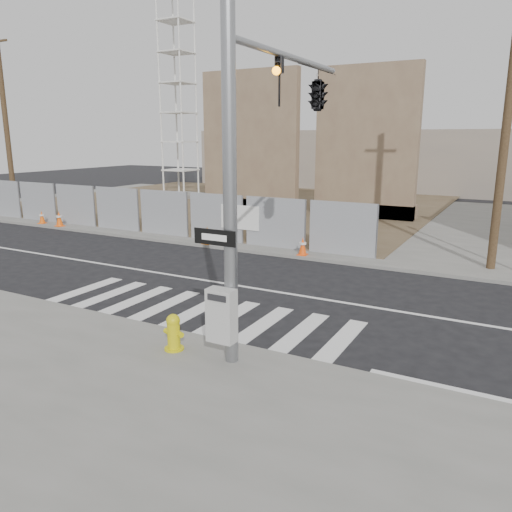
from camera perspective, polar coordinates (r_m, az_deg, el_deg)
The scene contains 14 objects.
ground at distance 15.25m, azimuth -1.47°, elevation -3.51°, with size 100.00×100.00×0.00m, color black.
sidewalk_far at distance 27.96m, azimuth 13.01°, elevation 4.08°, with size 50.00×20.00×0.12m, color slate.
signal_pole at distance 11.63m, azimuth 4.24°, elevation 15.06°, with size 0.96×5.87×7.00m.
chain_link_fence at distance 24.92m, azimuth -15.91°, elevation 5.27°, with size 24.60×0.04×2.00m, color gray.
concrete_wall_left at distance 29.44m, azimuth -0.62°, elevation 11.37°, with size 6.00×1.30×8.00m.
concrete_wall_right at distance 27.85m, azimuth 12.42°, elevation 10.94°, with size 5.50×1.30×8.00m.
crane_tower at distance 37.36m, azimuth -9.00°, elevation 20.33°, with size 2.60×2.60×18.15m.
utility_pole_left at distance 31.13m, azimuth -26.69°, elevation 13.46°, with size 1.60×0.28×10.00m.
utility_pole_right at distance 18.16m, azimuth 26.85°, elevation 14.45°, with size 1.60×0.28×10.00m.
fire_hydrant at distance 10.60m, azimuth -9.40°, elevation -8.58°, with size 0.53×0.53×0.78m.
traffic_cone_a at distance 27.89m, azimuth -23.28°, elevation 4.11°, with size 0.40×0.40×0.67m.
traffic_cone_b at distance 26.65m, azimuth -21.57°, elevation 3.98°, with size 0.47×0.47×0.76m.
traffic_cone_c at distance 20.74m, azimuth -5.58°, elevation 2.36°, with size 0.42×0.42×0.74m.
traffic_cone_d at distance 18.78m, azimuth 5.35°, elevation 1.12°, with size 0.38×0.38×0.69m.
Camera 1 is at (7.29, -12.63, 4.45)m, focal length 35.00 mm.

